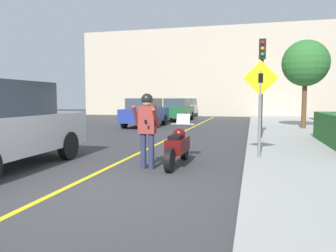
% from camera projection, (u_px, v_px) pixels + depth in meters
% --- Properties ---
extents(ground_plane, '(80.00, 80.00, 0.00)m').
position_uv_depth(ground_plane, '(94.00, 191.00, 5.95)').
color(ground_plane, '#38383A').
extents(sidewalk_curb, '(4.40, 44.00, 0.13)m').
position_uv_depth(sidewalk_curb, '(331.00, 160.00, 8.60)').
color(sidewalk_curb, '#9E9E99').
rests_on(sidewalk_curb, ground).
extents(road_center_line, '(0.12, 36.00, 0.01)m').
position_uv_depth(road_center_line, '(156.00, 145.00, 11.89)').
color(road_center_line, yellow).
rests_on(road_center_line, ground).
extents(building_backdrop, '(28.00, 1.20, 8.32)m').
position_uv_depth(building_backdrop, '(223.00, 72.00, 30.68)').
color(building_backdrop, beige).
rests_on(building_backdrop, ground).
extents(motorcycle, '(0.62, 2.24, 1.27)m').
position_uv_depth(motorcycle, '(178.00, 146.00, 8.21)').
color(motorcycle, black).
rests_on(motorcycle, ground).
extents(person_biker, '(0.59, 0.49, 1.80)m').
position_uv_depth(person_biker, '(147.00, 122.00, 7.73)').
color(person_biker, '#282D4C').
rests_on(person_biker, ground).
extents(crossing_sign, '(0.91, 0.08, 2.53)m').
position_uv_depth(crossing_sign, '(260.00, 99.00, 8.52)').
color(crossing_sign, slate).
rests_on(crossing_sign, sidewalk_curb).
extents(traffic_light, '(0.26, 0.30, 3.82)m').
position_uv_depth(traffic_light, '(262.00, 70.00, 12.66)').
color(traffic_light, '#2D2D30').
rests_on(traffic_light, sidewalk_curb).
extents(street_tree, '(2.36, 2.36, 4.53)m').
position_uv_depth(street_tree, '(306.00, 64.00, 16.77)').
color(street_tree, brown).
rests_on(street_tree, sidewalk_curb).
extents(parked_car_blue, '(1.88, 4.20, 1.68)m').
position_uv_depth(parked_car_blue, '(145.00, 112.00, 19.43)').
color(parked_car_blue, black).
rests_on(parked_car_blue, ground).
extents(parked_car_green, '(1.88, 4.20, 1.68)m').
position_uv_depth(parked_car_green, '(178.00, 109.00, 24.53)').
color(parked_car_green, black).
rests_on(parked_car_green, ground).
extents(parked_car_white, '(1.88, 4.20, 1.68)m').
position_uv_depth(parked_car_white, '(186.00, 107.00, 30.31)').
color(parked_car_white, black).
rests_on(parked_car_white, ground).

